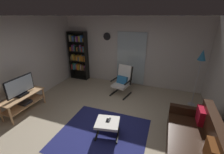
# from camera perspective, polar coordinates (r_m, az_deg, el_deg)

# --- Properties ---
(ground_plane) EXTENTS (7.02, 7.02, 0.00)m
(ground_plane) POSITION_cam_1_polar(r_m,az_deg,el_deg) (4.02, -4.65, -18.38)
(ground_plane) COLOR tan
(wall_back) EXTENTS (5.60, 0.06, 2.60)m
(wall_back) POSITION_cam_1_polar(r_m,az_deg,el_deg) (5.95, 6.75, 9.29)
(wall_back) COLOR silver
(wall_back) RESTS_ON ground
(wall_left) EXTENTS (0.06, 6.00, 2.60)m
(wall_left) POSITION_cam_1_polar(r_m,az_deg,el_deg) (5.06, -34.26, 3.26)
(wall_left) COLOR silver
(wall_left) RESTS_ON ground
(glass_door_panel) EXTENTS (1.10, 0.01, 2.00)m
(glass_door_panel) POSITION_cam_1_polar(r_m,az_deg,el_deg) (5.94, 7.07, 6.76)
(glass_door_panel) COLOR silver
(area_rug) EXTENTS (2.03, 1.84, 0.01)m
(area_rug) POSITION_cam_1_polar(r_m,az_deg,el_deg) (3.84, -3.66, -20.54)
(area_rug) COLOR navy
(area_rug) RESTS_ON ground
(tv_stand) EXTENTS (0.46, 1.23, 0.54)m
(tv_stand) POSITION_cam_1_polar(r_m,az_deg,el_deg) (5.04, -30.12, -7.69)
(tv_stand) COLOR tan
(tv_stand) RESTS_ON ground
(television) EXTENTS (0.20, 0.85, 0.54)m
(television) POSITION_cam_1_polar(r_m,az_deg,el_deg) (4.86, -31.11, -3.23)
(television) COLOR black
(television) RESTS_ON tv_stand
(bookshelf_near_tv) EXTENTS (0.78, 0.30, 2.01)m
(bookshelf_near_tv) POSITION_cam_1_polar(r_m,az_deg,el_deg) (6.66, -12.32, 8.21)
(bookshelf_near_tv) COLOR black
(bookshelf_near_tv) RESTS_ON ground
(leather_sofa) EXTENTS (0.86, 1.97, 0.85)m
(leather_sofa) POSITION_cam_1_polar(r_m,az_deg,el_deg) (3.53, 28.74, -21.92)
(leather_sofa) COLOR #331E12
(leather_sofa) RESTS_ON ground
(lounge_armchair) EXTENTS (0.68, 0.75, 1.02)m
(lounge_armchair) POSITION_cam_1_polar(r_m,az_deg,el_deg) (5.29, 3.98, -0.98)
(lounge_armchair) COLOR black
(lounge_armchair) RESTS_ON ground
(ottoman) EXTENTS (0.60, 0.57, 0.38)m
(ottoman) POSITION_cam_1_polar(r_m,az_deg,el_deg) (3.62, -1.71, -17.18)
(ottoman) COLOR white
(ottoman) RESTS_ON ground
(tv_remote) EXTENTS (0.05, 0.15, 0.02)m
(tv_remote) POSITION_cam_1_polar(r_m,az_deg,el_deg) (3.61, -0.93, -15.76)
(tv_remote) COLOR black
(tv_remote) RESTS_ON ottoman
(cell_phone) EXTENTS (0.09, 0.15, 0.01)m
(cell_phone) POSITION_cam_1_polar(r_m,az_deg,el_deg) (3.60, -1.65, -15.92)
(cell_phone) COLOR black
(cell_phone) RESTS_ON ottoman
(floor_lamp_by_shelf) EXTENTS (0.22, 0.22, 1.74)m
(floor_lamp_by_shelf) POSITION_cam_1_polar(r_m,az_deg,el_deg) (4.96, 30.44, 5.52)
(floor_lamp_by_shelf) COLOR #A5A5AD
(floor_lamp_by_shelf) RESTS_ON ground
(wall_clock) EXTENTS (0.29, 0.03, 0.29)m
(wall_clock) POSITION_cam_1_polar(r_m,az_deg,el_deg) (6.06, -1.90, 14.94)
(wall_clock) COLOR silver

